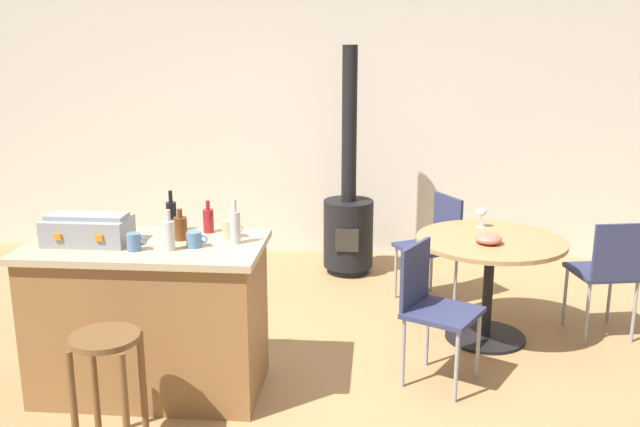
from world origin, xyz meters
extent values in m
plane|color=#A37A4C|center=(0.00, 0.00, 0.00)|extent=(8.80, 8.80, 0.00)
cube|color=beige|center=(0.00, 2.86, 1.35)|extent=(8.00, 0.10, 2.70)
cube|color=olive|center=(-1.15, -0.03, 0.44)|extent=(1.30, 0.66, 0.88)
cube|color=tan|center=(-1.15, -0.03, 0.90)|extent=(1.36, 0.72, 0.04)
cylinder|color=brown|center=(-1.02, -0.57, 0.31)|extent=(0.04, 0.04, 0.61)
cylinder|color=brown|center=(-1.27, -0.57, 0.31)|extent=(0.04, 0.04, 0.61)
cylinder|color=brown|center=(-1.27, -0.82, 0.31)|extent=(0.04, 0.04, 0.61)
cylinder|color=brown|center=(-1.02, -0.82, 0.31)|extent=(0.04, 0.04, 0.61)
cylinder|color=brown|center=(-1.14, -0.69, 0.63)|extent=(0.35, 0.35, 0.03)
cylinder|color=black|center=(0.95, 0.88, 0.01)|extent=(0.56, 0.56, 0.02)
cylinder|color=black|center=(0.95, 0.88, 0.35)|extent=(0.07, 0.07, 0.70)
cylinder|color=#A37A4C|center=(0.95, 0.88, 0.72)|extent=(1.01, 1.01, 0.03)
cube|color=navy|center=(1.75, 1.03, 0.46)|extent=(0.47, 0.47, 0.03)
cube|color=navy|center=(1.79, 0.85, 0.66)|extent=(0.36, 0.09, 0.40)
cylinder|color=gray|center=(1.62, 0.84, 0.22)|extent=(0.02, 0.02, 0.45)
cylinder|color=gray|center=(1.95, 0.90, 0.22)|extent=(0.02, 0.02, 0.45)
cylinder|color=gray|center=(1.89, 1.23, 0.22)|extent=(0.02, 0.02, 0.45)
cylinder|color=gray|center=(1.55, 1.17, 0.22)|extent=(0.02, 0.02, 0.45)
cube|color=navy|center=(0.57, 1.55, 0.45)|extent=(0.55, 0.55, 0.03)
cube|color=navy|center=(0.73, 1.65, 0.65)|extent=(0.20, 0.32, 0.40)
cylinder|color=gray|center=(0.80, 1.49, 0.22)|extent=(0.02, 0.02, 0.43)
cylinder|color=gray|center=(0.63, 1.78, 0.22)|extent=(0.02, 0.02, 0.43)
cylinder|color=gray|center=(0.33, 1.61, 0.22)|extent=(0.02, 0.02, 0.43)
cylinder|color=gray|center=(0.50, 1.32, 0.22)|extent=(0.02, 0.02, 0.43)
cube|color=navy|center=(0.58, 0.19, 0.46)|extent=(0.54, 0.54, 0.03)
cube|color=navy|center=(0.41, 0.28, 0.66)|extent=(0.19, 0.33, 0.40)
cylinder|color=gray|center=(0.51, 0.42, 0.22)|extent=(0.02, 0.02, 0.44)
cylinder|color=gray|center=(0.35, 0.12, 0.22)|extent=(0.02, 0.02, 0.44)
cylinder|color=gray|center=(0.65, -0.04, 0.22)|extent=(0.02, 0.02, 0.44)
cylinder|color=gray|center=(0.81, 0.26, 0.22)|extent=(0.02, 0.02, 0.44)
cylinder|color=black|center=(-0.08, 2.22, 0.03)|extent=(0.37, 0.37, 0.06)
cylinder|color=black|center=(-0.08, 2.22, 0.36)|extent=(0.44, 0.44, 0.60)
cube|color=#2D2826|center=(-0.08, 2.00, 0.36)|extent=(0.20, 0.02, 0.20)
cylinder|color=black|center=(-0.08, 2.22, 1.32)|extent=(0.13, 0.13, 1.33)
cube|color=gray|center=(-1.46, -0.06, 0.99)|extent=(0.47, 0.26, 0.15)
cube|color=gray|center=(-1.46, -0.06, 1.08)|extent=(0.45, 0.16, 0.02)
cube|color=orange|center=(-1.58, -0.19, 0.99)|extent=(0.04, 0.01, 0.04)
cube|color=orange|center=(-1.35, -0.19, 0.99)|extent=(0.04, 0.01, 0.04)
cylinder|color=#603314|center=(-0.96, 0.06, 0.98)|extent=(0.08, 0.08, 0.13)
cylinder|color=#603314|center=(-0.96, 0.06, 1.07)|extent=(0.03, 0.03, 0.05)
cylinder|color=#B7B2AD|center=(-0.96, -0.15, 1.00)|extent=(0.06, 0.06, 0.17)
cylinder|color=#B7B2AD|center=(-0.96, -0.15, 1.11)|extent=(0.02, 0.02, 0.06)
cylinder|color=maroon|center=(-0.83, 0.23, 0.99)|extent=(0.06, 0.06, 0.14)
cylinder|color=maroon|center=(-0.83, 0.23, 1.09)|extent=(0.02, 0.02, 0.06)
cylinder|color=#B7B2AD|center=(-0.63, 0.01, 1.01)|extent=(0.06, 0.06, 0.19)
cylinder|color=#B7B2AD|center=(-0.63, 0.01, 1.14)|extent=(0.02, 0.02, 0.07)
cylinder|color=black|center=(-1.06, 0.23, 1.01)|extent=(0.06, 0.06, 0.18)
cylinder|color=black|center=(-1.06, 0.23, 1.13)|extent=(0.02, 0.02, 0.07)
cylinder|color=#4C7099|center=(-1.16, -0.17, 0.97)|extent=(0.08, 0.08, 0.10)
torus|color=#4C7099|center=(-1.11, -0.17, 0.97)|extent=(0.05, 0.01, 0.05)
cylinder|color=tan|center=(-0.68, 0.13, 0.97)|extent=(0.09, 0.09, 0.10)
torus|color=tan|center=(-0.63, 0.13, 0.97)|extent=(0.05, 0.01, 0.05)
cylinder|color=#4C7099|center=(-0.84, -0.08, 0.96)|extent=(0.09, 0.09, 0.09)
torus|color=#4C7099|center=(-0.79, -0.08, 0.97)|extent=(0.05, 0.01, 0.05)
cylinder|color=silver|center=(0.92, 1.17, 0.73)|extent=(0.06, 0.06, 0.00)
cylinder|color=silver|center=(0.92, 1.17, 0.78)|extent=(0.01, 0.01, 0.08)
ellipsoid|color=silver|center=(0.92, 1.17, 0.84)|extent=(0.07, 0.07, 0.06)
ellipsoid|color=#DB6651|center=(0.91, 0.75, 0.77)|extent=(0.18, 0.18, 0.07)
camera|label=1|loc=(0.19, -3.81, 2.08)|focal=39.70mm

